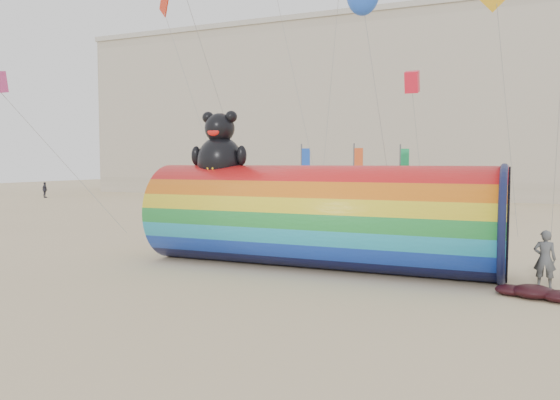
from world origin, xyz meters
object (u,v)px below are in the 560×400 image
at_px(hotel_building, 329,112).
at_px(kite_handler, 545,259).
at_px(fabric_bundle, 540,293).
at_px(windsock_assembly, 317,214).

distance_m(hotel_building, kite_handler, 52.52).
relative_size(hotel_building, kite_handler, 32.62).
bearing_deg(fabric_bundle, windsock_assembly, 165.76).
height_order(windsock_assembly, kite_handler, windsock_assembly).
height_order(hotel_building, fabric_bundle, hotel_building).
xyz_separation_m(windsock_assembly, kite_handler, (7.81, -0.31, -1.12)).
relative_size(kite_handler, fabric_bundle, 0.71).
xyz_separation_m(hotel_building, windsock_assembly, (14.78, -46.18, -8.27)).
xyz_separation_m(hotel_building, kite_handler, (22.58, -46.48, -9.39)).
distance_m(kite_handler, fabric_bundle, 1.81).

